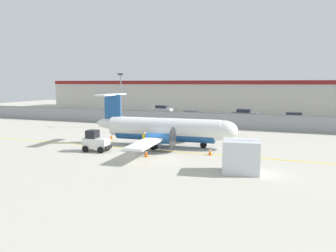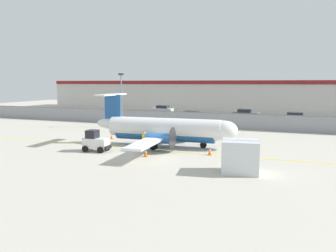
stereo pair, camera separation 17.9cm
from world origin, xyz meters
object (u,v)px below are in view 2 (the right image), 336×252
baggage_tug (96,142)px  apron_light_pole (121,96)px  traffic_cone_far_left (146,153)px  parked_car_1 (192,116)px  traffic_cone_near_left (203,142)px  parked_car_3 (296,118)px  ground_crew_worker (145,140)px  traffic_cone_far_right (112,136)px  commuter_airplane (167,129)px  parked_car_2 (246,114)px  traffic_cone_near_right (210,151)px  parked_car_0 (162,109)px  cargo_container (240,157)px

baggage_tug → apron_light_pole: (-5.57, 14.94, 3.45)m
traffic_cone_far_left → parked_car_1: (-3.38, 24.50, 0.58)m
traffic_cone_near_left → parked_car_3: bearing=68.0°
ground_crew_worker → traffic_cone_far_right: ground_crew_worker is taller
baggage_tug → ground_crew_worker: size_ratio=1.40×
commuter_airplane → parked_car_2: 26.62m
ground_crew_worker → traffic_cone_far_right: (-5.95, 4.39, -0.64)m
ground_crew_worker → traffic_cone_near_left: (4.15, 4.70, -0.64)m
commuter_airplane → apron_light_pole: 15.11m
baggage_tug → apron_light_pole: size_ratio=0.33×
parked_car_1 → parked_car_3: 15.39m
parked_car_1 → traffic_cone_near_right: bearing=-72.8°
traffic_cone_far_right → parked_car_3: (18.63, 21.42, 0.58)m
parked_car_3 → traffic_cone_far_right: bearing=-126.8°
traffic_cone_near_right → traffic_cone_far_right: size_ratio=1.00×
traffic_cone_near_left → parked_car_0: parked_car_0 is taller
parked_car_1 → parked_car_3: same height
parked_car_1 → apron_light_pole: (-7.21, -9.19, 3.41)m
commuter_airplane → traffic_cone_far_left: commuter_airplane is taller
parked_car_3 → traffic_cone_near_left: bearing=-107.8°
apron_light_pole → traffic_cone_near_right: bearing=-39.9°
baggage_tug → parked_car_1: (1.64, 24.13, 0.04)m
commuter_airplane → cargo_container: (7.96, -6.99, -0.50)m
parked_car_0 → apron_light_pole: apron_light_pole is taller
apron_light_pole → parked_car_3: bearing=29.4°
baggage_tug → apron_light_pole: 16.32m
ground_crew_worker → traffic_cone_near_left: bearing=-25.7°
baggage_tug → cargo_container: (12.97, -2.49, 0.24)m
parked_car_2 → commuter_airplane: bearing=-94.0°
ground_crew_worker → traffic_cone_far_left: 2.36m
traffic_cone_far_left → parked_car_3: parked_car_3 is taller
cargo_container → traffic_cone_near_right: cargo_container is taller
commuter_airplane → traffic_cone_far_left: bearing=-93.0°
cargo_container → parked_car_3: size_ratio=0.62×
commuter_airplane → parked_car_3: (11.66, 22.97, -0.71)m
cargo_container → parked_car_1: cargo_container is taller
apron_light_pole → parked_car_1: bearing=51.9°
traffic_cone_near_left → traffic_cone_far_right: (-10.10, -0.31, 0.00)m
traffic_cone_far_left → cargo_container: bearing=-14.9°
traffic_cone_far_left → parked_car_3: size_ratio=0.15×
traffic_cone_near_right → parked_car_2: size_ratio=0.15×
commuter_airplane → parked_car_1: bearing=96.5°
traffic_cone_near_left → parked_car_1: (-6.50, 17.78, 0.58)m
baggage_tug → cargo_container: bearing=-13.8°
traffic_cone_far_left → parked_car_1: bearing=97.9°
traffic_cone_near_right → parked_car_1: bearing=110.3°
apron_light_pole → cargo_container: bearing=-43.2°
ground_crew_worker → cargo_container: (8.98, -4.14, 0.15)m
traffic_cone_near_left → apron_light_pole: 16.66m
baggage_tug → traffic_cone_far_right: 6.38m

